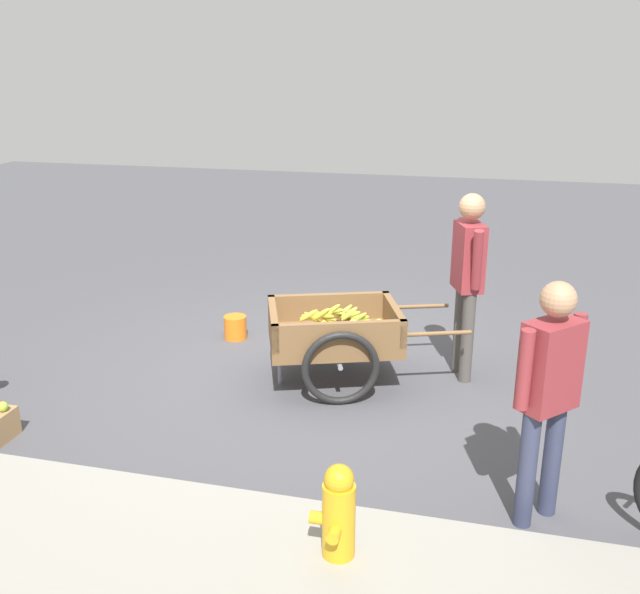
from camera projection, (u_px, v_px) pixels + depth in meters
ground_plane at (311, 373)px, 6.34m from camera, size 24.00×24.00×0.00m
fruit_cart at (335, 335)px, 6.03m from camera, size 1.81×1.28×0.74m
vendor_person at (468, 270)px, 5.98m from camera, size 0.30×0.56×1.64m
fire_hydrant at (338, 521)px, 3.75m from camera, size 0.25×0.25×0.67m
plastic_bucket at (235, 327)px, 7.11m from camera, size 0.23×0.23×0.24m
bystander_person at (549, 384)px, 4.04m from camera, size 0.38×0.42×1.52m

